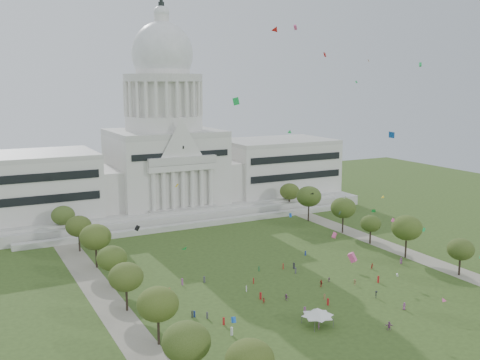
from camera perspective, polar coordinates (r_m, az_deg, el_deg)
The scene contains 32 objects.
ground at distance 145.40m, azimuth 8.37°, elevation -12.16°, with size 400.00×400.00×0.00m, color #344B1C.
capitol at distance 238.32m, azimuth -7.61°, elevation 2.16°, with size 160.00×64.50×91.30m.
path_left at distance 152.42m, azimuth -13.83°, elevation -11.27°, with size 8.00×160.00×0.04m, color gray.
path_right at distance 196.22m, azimuth 14.71°, elevation -6.46°, with size 8.00×160.00×0.04m, color gray.
row_tree_l_0 at distance 104.16m, azimuth -5.48°, elevation -16.06°, with size 8.85×8.85×12.59m.
row_tree_l_1 at distance 120.57m, azimuth -8.35°, elevation -12.36°, with size 8.86×8.86×12.59m.
row_tree_r_1 at distance 171.68m, azimuth 21.51°, elevation -6.57°, with size 7.58×7.58×10.78m.
row_tree_l_2 at distance 138.60m, azimuth -11.51°, elevation -9.63°, with size 8.42×8.42×11.97m.
row_tree_r_2 at distance 182.34m, azimuth 16.59°, elevation -4.67°, with size 9.55×9.55×13.58m.
row_tree_l_3 at distance 154.16m, azimuth -12.88°, elevation -7.76°, with size 8.12×8.12×11.55m.
row_tree_r_3 at distance 195.29m, azimuth 13.14°, elevation -4.32°, with size 7.01×7.01×9.98m.
row_tree_l_4 at distance 171.11m, azimuth -14.47°, elevation -5.63°, with size 9.29×9.29×13.21m.
row_tree_r_4 at distance 206.69m, azimuth 10.45°, elevation -2.80°, with size 9.19×9.19×13.06m.
row_tree_l_5 at distance 188.75m, azimuth -16.08°, elevation -4.54°, with size 8.33×8.33×11.85m.
row_tree_r_5 at distance 221.70m, azimuth 7.01°, elevation -1.67°, with size 9.82×9.82×13.96m.
row_tree_l_6 at distance 205.85m, azimuth -17.54°, elevation -3.45°, with size 8.19×8.19×11.64m.
row_tree_r_6 at distance 237.98m, azimuth 5.06°, elevation -1.17°, with size 8.42×8.42×11.97m.
near_tree_0 at distance 98.71m, azimuth 1.00°, elevation -17.83°, with size 8.47×8.47×12.04m.
event_tent at distance 131.20m, azimuth 7.89°, elevation -13.11°, with size 9.81×9.81×4.26m.
person_0 at distance 178.30m, azimuth 16.05°, elevation -7.89°, with size 0.95×0.62×1.94m, color #994C8C.
person_2 at distance 171.36m, azimuth 13.29°, elevation -8.52°, with size 0.87×0.54×1.80m, color #B21E1E.
person_3 at distance 157.81m, azimuth 11.58°, elevation -10.12°, with size 1.06×0.55×1.64m, color olive.
person_4 at distance 155.04m, azimuth 8.23°, elevation -10.33°, with size 1.13×0.62×1.92m, color #B21E1E.
person_5 at distance 145.20m, azimuth 4.72°, elevation -11.76°, with size 1.52×0.60×1.64m, color #994C8C.
person_6 at distance 144.73m, azimuth 16.35°, elevation -12.19°, with size 0.89×0.58×1.83m, color #994C8C.
person_7 at distance 130.54m, azimuth 8.01°, elevation -14.46°, with size 0.56×0.41×1.54m, color #994C8C.
person_8 at distance 142.97m, azimuth 2.40°, elevation -12.12°, with size 0.73×0.45×1.51m, color #B21E1E.
person_9 at distance 150.13m, azimuth 13.67°, elevation -11.22°, with size 1.23×0.63×1.90m, color #26262B.
person_10 at distance 159.00m, azimuth 9.04°, elevation -9.93°, with size 0.80×0.44×1.37m, color #994C8C.
person_11 at distance 133.03m, azimuth 14.91°, elevation -14.12°, with size 1.83×0.72×1.97m, color #994C8C.
distant_crowd at distance 148.95m, azimuth 1.49°, elevation -11.14°, with size 60.85×40.39×1.89m.
kite_swarm at distance 142.55m, azimuth 8.45°, elevation -2.27°, with size 86.06×106.92×64.44m.
Camera 1 is at (-79.53, -108.71, 54.75)m, focal length 42.00 mm.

